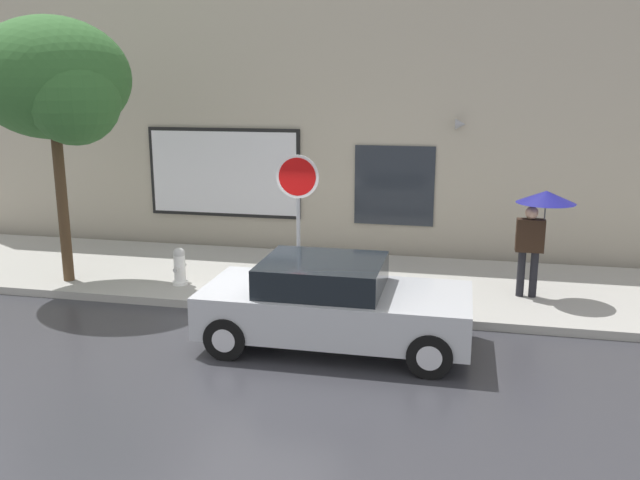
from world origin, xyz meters
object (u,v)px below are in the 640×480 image
object	(u,v)px
pedestrian_with_umbrella	(541,212)
street_tree	(56,83)
stop_sign	(298,199)
fire_hydrant	(180,267)
parked_car	(333,304)

from	to	relation	value
pedestrian_with_umbrella	street_tree	distance (m)	9.13
street_tree	stop_sign	world-z (taller)	street_tree
fire_hydrant	parked_car	bearing A→B (deg)	-30.64
stop_sign	pedestrian_with_umbrella	bearing A→B (deg)	14.55
fire_hydrant	street_tree	bearing A→B (deg)	-172.55
fire_hydrant	pedestrian_with_umbrella	xyz separation A→B (m)	(6.66, 0.66, 1.22)
parked_car	stop_sign	size ratio (longest dim) A/B	1.55
street_tree	stop_sign	size ratio (longest dim) A/B	1.92
parked_car	stop_sign	world-z (taller)	stop_sign
stop_sign	fire_hydrant	bearing A→B (deg)	170.16
stop_sign	parked_car	bearing A→B (deg)	-59.28
pedestrian_with_umbrella	street_tree	world-z (taller)	street_tree
parked_car	pedestrian_with_umbrella	bearing A→B (deg)	39.74
fire_hydrant	pedestrian_with_umbrella	bearing A→B (deg)	5.63
parked_car	stop_sign	bearing A→B (deg)	120.72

